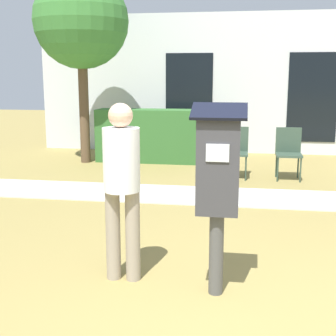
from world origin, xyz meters
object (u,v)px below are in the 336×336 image
(person_standing, at_px, (122,178))
(outdoor_chair_left, at_px, (236,148))
(outdoor_chair_middle, at_px, (289,149))
(parking_meter, at_px, (218,175))

(person_standing, xyz_separation_m, outdoor_chair_left, (0.90, 4.48, -0.40))
(outdoor_chair_left, bearing_deg, person_standing, -112.82)
(person_standing, xyz_separation_m, outdoor_chair_middle, (1.83, 4.50, -0.40))
(parking_meter, relative_size, outdoor_chair_left, 1.77)
(parking_meter, xyz_separation_m, person_standing, (-0.84, 0.15, -0.09))
(outdoor_chair_middle, bearing_deg, person_standing, -136.75)
(person_standing, bearing_deg, outdoor_chair_left, 74.53)
(outdoor_chair_middle, bearing_deg, outdoor_chair_left, 156.40)
(person_standing, relative_size, outdoor_chair_middle, 1.76)
(person_standing, relative_size, outdoor_chair_left, 1.76)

